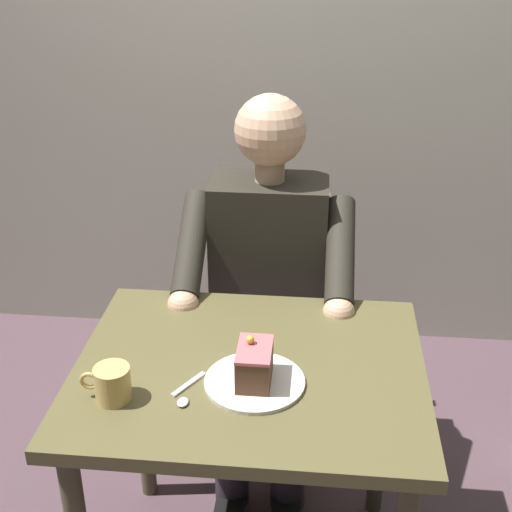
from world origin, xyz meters
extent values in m
cube|color=brown|center=(0.00, 0.00, 0.72)|extent=(0.86, 0.70, 0.04)
cylinder|color=brown|center=(-0.37, -0.29, 0.36)|extent=(0.05, 0.05, 0.72)
cylinder|color=brown|center=(0.37, -0.29, 0.36)|extent=(0.05, 0.05, 0.72)
cube|color=brown|center=(0.00, -0.60, 0.41)|extent=(0.42, 0.42, 0.04)
cube|color=brown|center=(0.00, -0.79, 0.66)|extent=(0.38, 0.04, 0.45)
cylinder|color=brown|center=(-0.18, -0.42, 0.21)|extent=(0.04, 0.04, 0.41)
cylinder|color=brown|center=(0.18, -0.42, 0.21)|extent=(0.04, 0.04, 0.41)
cylinder|color=brown|center=(-0.18, -0.78, 0.21)|extent=(0.04, 0.04, 0.41)
cylinder|color=brown|center=(0.18, -0.78, 0.21)|extent=(0.04, 0.04, 0.41)
cube|color=#2D2921|center=(0.00, -0.58, 0.72)|extent=(0.36, 0.22, 0.57)
sphere|color=#E0AD8A|center=(0.00, -0.58, 1.16)|extent=(0.21, 0.21, 0.21)
cylinder|color=#E0AD8A|center=(0.00, -0.58, 1.03)|extent=(0.09, 0.09, 0.06)
cylinder|color=#2D2921|center=(-0.22, -0.44, 0.84)|extent=(0.08, 0.33, 0.26)
sphere|color=#E0AD8A|center=(-0.22, -0.28, 0.73)|extent=(0.09, 0.09, 0.09)
cylinder|color=#2D2921|center=(0.22, -0.44, 0.84)|extent=(0.08, 0.33, 0.26)
sphere|color=#E0AD8A|center=(0.22, -0.28, 0.73)|extent=(0.09, 0.09, 0.09)
cylinder|color=#302532|center=(-0.09, -0.46, 0.41)|extent=(0.13, 0.38, 0.14)
cylinder|color=#302532|center=(0.09, -0.46, 0.41)|extent=(0.13, 0.38, 0.14)
cylinder|color=#302532|center=(-0.09, -0.28, 0.20)|extent=(0.11, 0.11, 0.39)
cube|color=black|center=(-0.09, -0.22, 0.03)|extent=(0.09, 0.22, 0.05)
cylinder|color=#302532|center=(0.09, -0.28, 0.20)|extent=(0.11, 0.11, 0.39)
cube|color=black|center=(0.09, -0.22, 0.03)|extent=(0.09, 0.22, 0.05)
cylinder|color=silver|center=(-0.02, 0.07, 0.74)|extent=(0.24, 0.24, 0.01)
cube|color=brown|center=(-0.02, 0.07, 0.78)|extent=(0.08, 0.12, 0.08)
cube|color=#DB6268|center=(-0.02, 0.07, 0.83)|extent=(0.08, 0.13, 0.01)
sphere|color=gold|center=(-0.01, 0.05, 0.84)|extent=(0.02, 0.02, 0.02)
cylinder|color=tan|center=(0.29, 0.16, 0.77)|extent=(0.08, 0.08, 0.08)
torus|color=tan|center=(0.35, 0.16, 0.78)|extent=(0.05, 0.01, 0.05)
cylinder|color=black|center=(0.29, 0.16, 0.81)|extent=(0.07, 0.07, 0.01)
cube|color=silver|center=(0.13, 0.09, 0.74)|extent=(0.07, 0.10, 0.01)
ellipsoid|color=silver|center=(0.13, 0.16, 0.74)|extent=(0.03, 0.04, 0.01)
camera|label=1|loc=(-0.16, 1.40, 1.73)|focal=48.83mm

